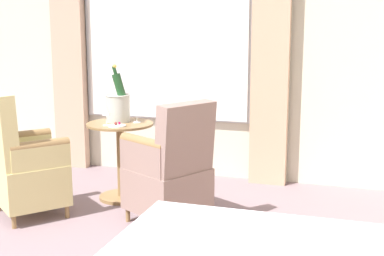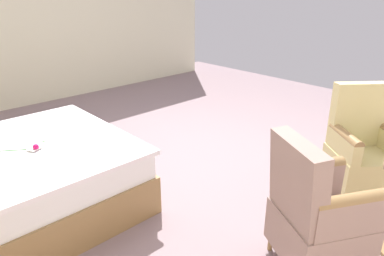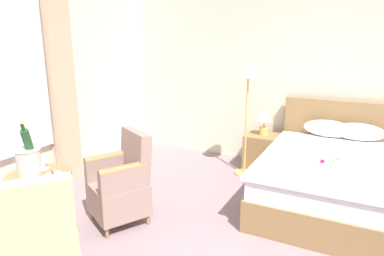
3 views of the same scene
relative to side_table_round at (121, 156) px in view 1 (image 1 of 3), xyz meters
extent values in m
cube|color=beige|center=(-1.03, 0.09, 1.09)|extent=(0.12, 6.31, 2.97)
cube|color=white|center=(-0.95, 0.09, 1.09)|extent=(0.02, 1.82, 1.80)
cube|color=white|center=(-0.92, 0.09, 1.09)|extent=(0.02, 1.73, 1.77)
cube|color=tan|center=(-0.87, 1.18, 0.94)|extent=(0.10, 0.36, 2.66)
cube|color=tan|center=(-0.87, -1.00, 0.94)|extent=(0.10, 0.36, 2.66)
cylinder|color=olive|center=(0.00, 0.00, -0.38)|extent=(0.40, 0.40, 0.03)
cylinder|color=olive|center=(0.00, 0.00, -0.06)|extent=(0.07, 0.07, 0.68)
cylinder|color=olive|center=(0.00, 0.00, 0.29)|extent=(0.59, 0.59, 0.02)
cylinder|color=#B8BCB2|center=(-0.06, -0.04, 0.42)|extent=(0.21, 0.21, 0.24)
torus|color=#B8BCB2|center=(-0.06, -0.04, 0.54)|extent=(0.23, 0.23, 0.02)
cylinder|color=white|center=(-0.06, -0.04, 0.52)|extent=(0.19, 0.19, 0.03)
cylinder|color=#1E4723|center=(-0.07, -0.02, 0.59)|extent=(0.10, 0.15, 0.32)
cylinder|color=#193D1E|center=(-0.05, -0.06, 0.77)|extent=(0.04, 0.05, 0.08)
sphere|color=gold|center=(-0.05, -0.06, 0.80)|extent=(0.04, 0.04, 0.04)
cylinder|color=white|center=(0.14, -0.06, 0.31)|extent=(0.07, 0.07, 0.01)
cylinder|color=white|center=(0.14, -0.06, 0.35)|extent=(0.01, 0.01, 0.08)
cone|color=white|center=(0.14, -0.06, 0.43)|extent=(0.07, 0.07, 0.07)
cylinder|color=white|center=(-0.07, 0.14, 0.31)|extent=(0.07, 0.07, 0.01)
cylinder|color=white|center=(-0.07, 0.14, 0.34)|extent=(0.01, 0.01, 0.06)
cone|color=white|center=(-0.07, 0.14, 0.40)|extent=(0.07, 0.07, 0.06)
cylinder|color=white|center=(0.16, 0.05, 0.31)|extent=(0.16, 0.16, 0.01)
sphere|color=maroon|center=(0.15, 0.03, 0.33)|extent=(0.03, 0.03, 0.03)
sphere|color=#9B073A|center=(0.12, 0.05, 0.33)|extent=(0.02, 0.02, 0.02)
cylinder|color=olive|center=(0.12, 0.51, -0.34)|extent=(0.04, 0.04, 0.11)
cylinder|color=olive|center=(0.52, 0.29, -0.34)|extent=(0.04, 0.04, 0.11)
cylinder|color=olive|center=(0.34, 0.91, -0.34)|extent=(0.04, 0.04, 0.11)
cylinder|color=olive|center=(0.73, 0.69, -0.34)|extent=(0.04, 0.04, 0.11)
cube|color=gray|center=(0.43, 0.60, -0.11)|extent=(0.72, 0.72, 0.33)
cube|color=gray|center=(0.53, 0.79, 0.32)|extent=(0.52, 0.38, 0.55)
cube|color=gray|center=(0.23, 0.69, 0.17)|extent=(0.32, 0.47, 0.23)
cylinder|color=olive|center=(0.23, 0.69, 0.28)|extent=(0.32, 0.47, 0.09)
cube|color=gray|center=(0.61, 0.48, 0.17)|extent=(0.32, 0.47, 0.23)
cylinder|color=olive|center=(0.61, 0.48, 0.28)|extent=(0.32, 0.47, 0.09)
cylinder|color=olive|center=(0.59, -0.22, -0.34)|extent=(0.04, 0.04, 0.11)
cylinder|color=olive|center=(0.29, -0.58, -0.34)|extent=(0.04, 0.04, 0.11)
cylinder|color=olive|center=(0.92, -0.49, -0.34)|extent=(0.04, 0.04, 0.11)
cube|color=#D0C381|center=(0.60, -0.53, -0.12)|extent=(0.74, 0.75, 0.33)
cube|color=#D0C381|center=(0.76, -0.66, 0.34)|extent=(0.44, 0.50, 0.60)
cube|color=#D0C381|center=(0.73, -0.35, 0.14)|extent=(0.42, 0.36, 0.18)
cylinder|color=olive|center=(0.73, -0.35, 0.23)|extent=(0.42, 0.36, 0.09)
cube|color=#D0C381|center=(0.45, -0.70, 0.14)|extent=(0.42, 0.36, 0.18)
cylinder|color=olive|center=(0.45, -0.70, 0.23)|extent=(0.42, 0.36, 0.09)
camera|label=1|loc=(4.24, 2.01, 1.16)|focal=50.00mm
camera|label=2|loc=(-0.36, 2.51, 1.42)|focal=32.00mm
camera|label=3|loc=(2.63, -2.01, 1.54)|focal=32.00mm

